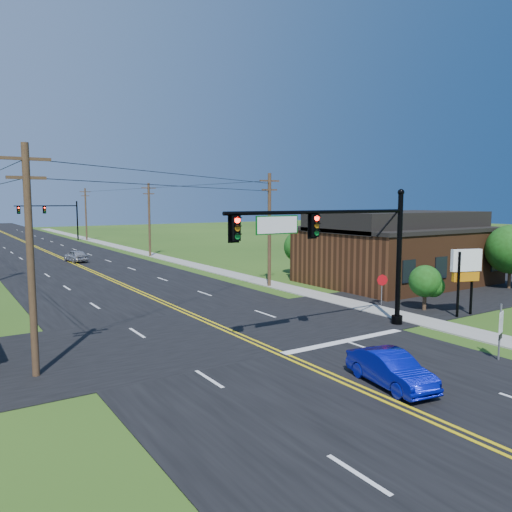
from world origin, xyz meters
TOP-DOWN VIEW (x-y plane):
  - ground at (0.00, 0.00)m, footprint 260.00×260.00m
  - road_main at (0.00, 50.00)m, footprint 16.00×220.00m
  - road_cross at (0.00, 12.00)m, footprint 70.00×10.00m
  - sidewalk at (10.50, 40.00)m, footprint 2.00×160.00m
  - signal_mast_main at (4.34, 8.00)m, footprint 11.30×0.60m
  - signal_mast_far at (4.44, 80.00)m, footprint 10.98×0.60m
  - brick_building at (20.00, 18.00)m, footprint 14.20×11.20m
  - utility_pole_left_a at (-9.50, 10.00)m, footprint 1.80×0.28m
  - utility_pole_right_a at (9.80, 22.00)m, footprint 1.80×0.28m
  - utility_pole_right_b at (9.80, 48.00)m, footprint 1.80×0.28m
  - utility_pole_right_c at (9.80, 78.00)m, footprint 1.80×0.28m
  - tree_right_front at (25.00, 11.00)m, footprint 3.80×3.80m
  - tree_right_back at (16.00, 26.00)m, footprint 3.00×3.00m
  - shrub_corner at (13.00, 9.50)m, footprint 2.00×2.00m
  - blue_car at (1.30, 1.71)m, footprint 1.94×4.05m
  - distant_car at (0.70, 47.02)m, footprint 2.13×4.13m
  - route_sign at (7.50, 1.24)m, footprint 0.60×0.24m
  - stop_sign at (11.86, 11.98)m, footprint 0.69×0.33m
  - pylon_sign at (13.69, 7.19)m, footprint 1.94×0.86m

SIDE VIEW (x-z plane):
  - ground at x=0.00m, z-range 0.00..0.00m
  - road_main at x=0.00m, z-range 0.00..0.04m
  - road_cross at x=0.00m, z-range 0.00..0.04m
  - sidewalk at x=10.50m, z-range 0.00..0.08m
  - blue_car at x=1.30m, z-range 0.00..1.28m
  - distant_car at x=0.70m, z-range 0.00..1.35m
  - route_sign at x=7.50m, z-range 0.21..2.70m
  - stop_sign at x=11.86m, z-range 0.45..2.52m
  - shrub_corner at x=13.00m, z-range 0.42..3.28m
  - brick_building at x=20.00m, z-range 0.00..4.70m
  - tree_right_back at x=16.00m, z-range 0.55..4.65m
  - pylon_sign at x=13.69m, z-range 0.92..4.93m
  - tree_right_front at x=25.00m, z-range 0.60..5.60m
  - signal_mast_far at x=4.44m, z-range 0.81..8.29m
  - utility_pole_left_a at x=-9.50m, z-range 0.22..9.22m
  - utility_pole_right_a at x=9.80m, z-range 0.22..9.22m
  - utility_pole_right_b at x=9.80m, z-range 0.22..9.22m
  - utility_pole_right_c at x=9.80m, z-range 0.22..9.22m
  - signal_mast_main at x=4.34m, z-range 1.01..8.49m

